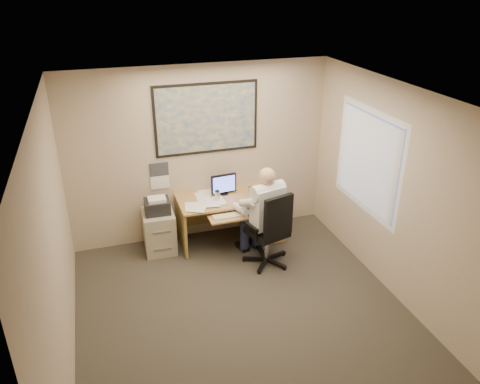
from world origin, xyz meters
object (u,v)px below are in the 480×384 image
object	(u,v)px
filing_cabinet	(159,228)
office_chair	(267,244)
desk	(251,211)
person	(267,216)

from	to	relation	value
filing_cabinet	office_chair	distance (m)	1.65
desk	office_chair	xyz separation A→B (m)	(-0.04, -0.83, -0.10)
desk	office_chair	distance (m)	0.84
desk	person	xyz separation A→B (m)	(-0.02, -0.75, 0.30)
desk	filing_cabinet	size ratio (longest dim) A/B	1.81
desk	office_chair	world-z (taller)	office_chair
filing_cabinet	desk	bearing A→B (deg)	0.61
desk	office_chair	size ratio (longest dim) A/B	1.39
office_chair	person	xyz separation A→B (m)	(0.01, 0.08, 0.40)
office_chair	person	size ratio (longest dim) A/B	0.79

